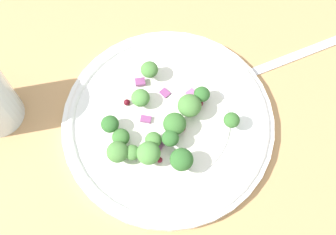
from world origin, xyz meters
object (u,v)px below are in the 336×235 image
Objects in this scene: plate at (168,123)px; broccoli_floret_0 at (182,160)px; fork at (275,64)px; broccoli_floret_2 at (189,106)px; broccoli_floret_1 at (121,137)px.

broccoli_floret_0 is at bearing 138.21° from plate.
broccoli_floret_0 is at bearing 81.18° from fork.
broccoli_floret_0 reaches higher than broccoli_floret_2.
broccoli_floret_0 is 7.13cm from broccoli_floret_2.
broccoli_floret_2 is (2.90, -6.51, -0.23)cm from broccoli_floret_0.
plate is 3.86cm from broccoli_floret_2.
broccoli_floret_0 is 8.06cm from broccoli_floret_1.
broccoli_floret_2 is at bearing -122.54° from broccoli_floret_1.
broccoli_floret_1 reaches higher than fork.
fork is (-7.46, -15.46, -0.61)cm from plate.
broccoli_floret_1 is (3.45, 5.29, 1.77)cm from plate.
broccoli_floret_2 reaches higher than plate.
plate is 6.56cm from broccoli_floret_1.
broccoli_floret_2 is at bearing -121.25° from plate.
plate is 17.18cm from fork.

